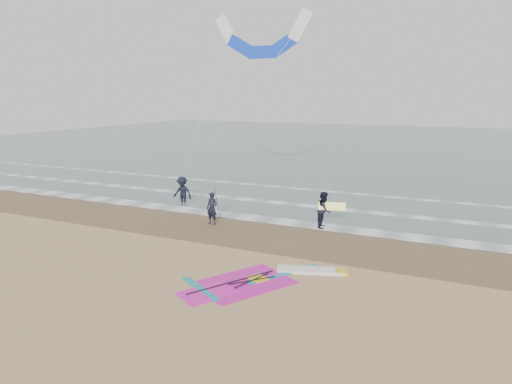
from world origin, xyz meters
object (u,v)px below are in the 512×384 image
at_px(surf_kite, 262,40).
at_px(person_walking, 324,210).
at_px(person_standing, 212,208).
at_px(windsurf_rig, 264,280).
at_px(person_wading, 182,187).

bearing_deg(surf_kite, person_walking, -43.33).
distance_m(person_standing, surf_kite, 11.40).
relative_size(windsurf_rig, person_wading, 2.72).
height_order(windsurf_rig, person_wading, person_wading).
bearing_deg(person_wading, windsurf_rig, -42.65).
relative_size(person_standing, person_walking, 0.91).
bearing_deg(person_standing, windsurf_rig, -43.55).
height_order(windsurf_rig, person_standing, person_standing).
height_order(person_standing, person_wading, person_wading).
bearing_deg(person_walking, person_standing, 103.00).
xyz_separation_m(person_walking, person_wading, (-9.28, 1.57, 0.07)).
bearing_deg(surf_kite, windsurf_rig, -65.67).
relative_size(windsurf_rig, surf_kite, 0.53).
bearing_deg(windsurf_rig, person_standing, 133.84).
xyz_separation_m(windsurf_rig, surf_kite, (-5.72, 12.66, 9.60)).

